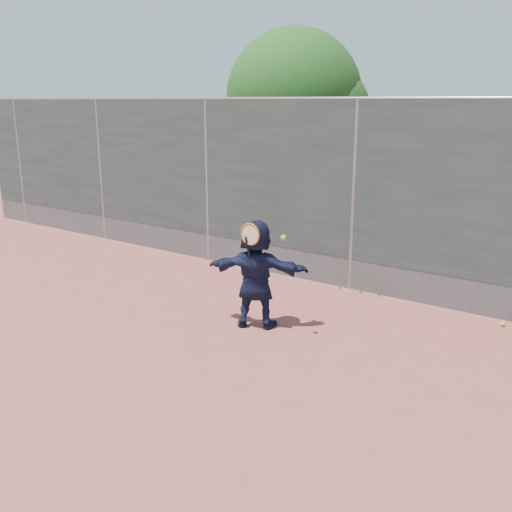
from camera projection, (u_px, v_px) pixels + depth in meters
The scene contains 7 objects.
ground at pixel (212, 367), 6.58m from camera, with size 80.00×80.00×0.00m, color #9E4C42.
player at pixel (256, 274), 7.59m from camera, with size 1.37×0.44×1.48m, color #131934.
ball_ground at pixel (503, 324), 7.75m from camera, with size 0.07×0.07×0.07m, color #A0D12E.
fence at pixel (354, 192), 8.91m from camera, with size 20.00×0.06×3.03m.
swing_action at pixel (253, 236), 7.23m from camera, with size 0.66×0.13×0.51m.
tree_left at pixel (301, 102), 12.54m from camera, with size 3.15×3.00×4.53m.
weed_clump at pixel (363, 286), 9.03m from camera, with size 0.68×0.07×0.30m.
Camera 1 is at (3.90, -4.59, 2.98)m, focal length 40.00 mm.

